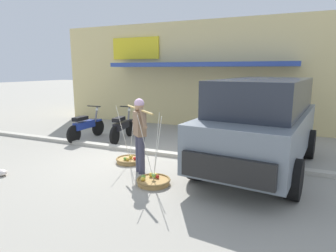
% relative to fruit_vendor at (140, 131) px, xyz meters
% --- Properties ---
extents(ground_plane, '(90.00, 90.00, 0.00)m').
position_rel_fruit_vendor_xyz_m(ground_plane, '(-0.59, 0.73, -0.98)').
color(ground_plane, '#9E998C').
extents(sidewalk_curb, '(20.00, 0.24, 0.10)m').
position_rel_fruit_vendor_xyz_m(sidewalk_curb, '(-0.59, 1.43, -0.93)').
color(sidewalk_curb, '#BAB4A5').
rests_on(sidewalk_curb, ground).
extents(fruit_vendor, '(1.21, 1.06, 1.70)m').
position_rel_fruit_vendor_xyz_m(fruit_vendor, '(0.00, 0.00, 0.00)').
color(fruit_vendor, '#38384C').
rests_on(fruit_vendor, ground).
extents(fruit_basket_left_side, '(0.70, 0.70, 1.45)m').
position_rel_fruit_vendor_xyz_m(fruit_basket_left_side, '(-0.59, 0.51, -0.90)').
color(fruit_basket_left_side, '#B2894C').
rests_on(fruit_basket_left_side, ground).
extents(fruit_basket_right_side, '(0.70, 0.70, 1.45)m').
position_rel_fruit_vendor_xyz_m(fruit_basket_right_side, '(0.59, -0.51, -0.90)').
color(fruit_basket_right_side, '#B2894C').
rests_on(fruit_basket_right_side, ground).
extents(motorcycle_nearest_shop, '(0.54, 1.82, 1.09)m').
position_rel_fruit_vendor_xyz_m(motorcycle_nearest_shop, '(-3.22, 2.05, -0.52)').
color(motorcycle_nearest_shop, black).
rests_on(motorcycle_nearest_shop, ground).
extents(motorcycle_second_in_row, '(0.54, 1.81, 1.09)m').
position_rel_fruit_vendor_xyz_m(motorcycle_second_in_row, '(-2.04, 2.44, -0.52)').
color(motorcycle_second_in_row, black).
rests_on(motorcycle_second_in_row, ground).
extents(parked_truck, '(2.57, 4.98, 2.10)m').
position_rel_fruit_vendor_xyz_m(parked_truck, '(2.45, 1.48, 0.15)').
color(parked_truck, slate).
rests_on(parked_truck, ground).
extents(storefront_building, '(13.00, 6.00, 4.20)m').
position_rel_fruit_vendor_xyz_m(storefront_building, '(-0.37, 8.13, 1.12)').
color(storefront_building, '#DBC684').
rests_on(storefront_building, ground).
extents(plastic_litter_bag, '(0.28, 0.22, 0.14)m').
position_rel_fruit_vendor_xyz_m(plastic_litter_bag, '(-2.72, -1.44, -0.91)').
color(plastic_litter_bag, silver).
rests_on(plastic_litter_bag, ground).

